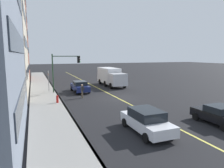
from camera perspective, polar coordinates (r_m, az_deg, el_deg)
The scene contains 13 objects.
ground at distance 23.88m, azimuth 1.69°, elevation -4.04°, with size 200.00×200.00×0.00m, color black.
sidewalk_slab at distance 22.07m, azimuth -17.92°, elevation -5.25°, with size 80.00×3.29×0.15m, color gray.
curb_edge at distance 22.21m, azimuth -13.88°, elevation -5.01°, with size 80.00×0.16×0.15m, color slate.
lane_stripe_center at distance 23.88m, azimuth 1.69°, elevation -4.02°, with size 80.00×0.16×0.01m, color #D8CC4C.
building_glass_right at distance 46.70m, azimuth -28.09°, elevation 12.58°, with size 10.10×8.58×18.82m.
car_black at distance 16.94m, azimuth 28.04°, elevation -7.63°, with size 3.89×2.12×1.39m.
car_navy at distance 28.14m, azimuth -9.06°, elevation -0.68°, with size 4.70×1.97×1.51m.
car_white at distance 13.65m, azimuth 9.69°, elevation -10.10°, with size 4.40×1.97×1.54m.
truck_white at distance 33.51m, azimuth -0.39°, elevation 2.20°, with size 7.81×2.51×2.90m.
pedestrian_with_backpack at distance 24.10m, azimuth -8.37°, elevation -1.68°, with size 0.41×0.38×1.65m.
traffic_light_mast at distance 27.64m, azimuth -13.35°, elevation 4.89°, with size 0.28×3.77×5.20m.
street_sign_post at distance 28.77m, azimuth -17.49°, elevation 1.24°, with size 0.60×0.08×3.01m.
fire_hydrant at distance 21.73m, azimuth -15.16°, elevation -4.29°, with size 0.24×0.24×0.94m.
Camera 1 is at (-21.47, 9.16, 5.04)m, focal length 32.42 mm.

